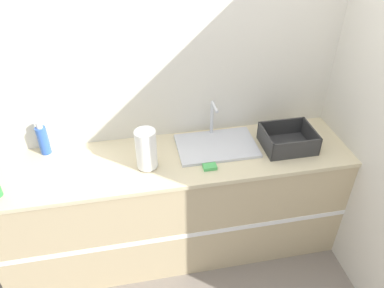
{
  "coord_description": "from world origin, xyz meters",
  "views": [
    {
      "loc": [
        -0.26,
        -1.73,
        2.51
      ],
      "look_at": [
        0.13,
        0.27,
        1.04
      ],
      "focal_mm": 35.0,
      "sensor_mm": 36.0,
      "label": 1
    }
  ],
  "objects_px": {
    "sink": "(216,144)",
    "bottle_blue": "(43,139)",
    "paper_towel_roll": "(146,149)",
    "dish_rack": "(288,141)"
  },
  "relations": [
    {
      "from": "paper_towel_roll",
      "to": "bottle_blue",
      "type": "height_order",
      "value": "paper_towel_roll"
    },
    {
      "from": "sink",
      "to": "paper_towel_roll",
      "type": "relative_size",
      "value": 1.98
    },
    {
      "from": "bottle_blue",
      "to": "paper_towel_roll",
      "type": "bearing_deg",
      "value": -23.2
    },
    {
      "from": "dish_rack",
      "to": "sink",
      "type": "bearing_deg",
      "value": 169.13
    },
    {
      "from": "dish_rack",
      "to": "bottle_blue",
      "type": "xyz_separation_m",
      "value": [
        -1.69,
        0.25,
        0.06
      ]
    },
    {
      "from": "sink",
      "to": "paper_towel_roll",
      "type": "height_order",
      "value": "sink"
    },
    {
      "from": "sink",
      "to": "paper_towel_roll",
      "type": "bearing_deg",
      "value": -165.09
    },
    {
      "from": "sink",
      "to": "bottle_blue",
      "type": "xyz_separation_m",
      "value": [
        -1.19,
        0.16,
        0.09
      ]
    },
    {
      "from": "sink",
      "to": "bottle_blue",
      "type": "height_order",
      "value": "sink"
    },
    {
      "from": "dish_rack",
      "to": "bottle_blue",
      "type": "bearing_deg",
      "value": 171.44
    }
  ]
}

